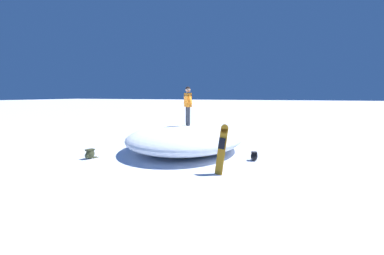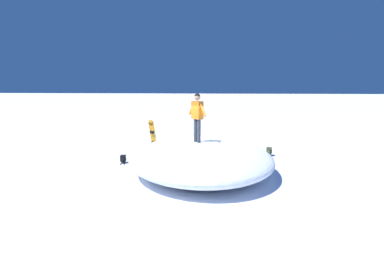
{
  "view_description": "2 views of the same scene",
  "coord_description": "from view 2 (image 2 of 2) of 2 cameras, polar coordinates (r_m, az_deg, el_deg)",
  "views": [
    {
      "loc": [
        11.22,
        5.17,
        2.59
      ],
      "look_at": [
        -0.22,
        0.81,
        1.11
      ],
      "focal_mm": 25.59,
      "sensor_mm": 36.0,
      "label": 1
    },
    {
      "loc": [
        -11.79,
        -0.63,
        3.21
      ],
      "look_at": [
        -0.75,
        0.65,
        1.72
      ],
      "focal_mm": 28.98,
      "sensor_mm": 36.0,
      "label": 2
    }
  ],
  "objects": [
    {
      "name": "ground",
      "position": [
        12.23,
        3.45,
        -7.59
      ],
      "size": [
        240.0,
        240.0,
        0.0
      ],
      "primitive_type": "plane",
      "color": "white"
    },
    {
      "name": "snow_mound",
      "position": [
        11.63,
        1.58,
        -5.47
      ],
      "size": [
        7.61,
        6.42,
        1.15
      ],
      "primitive_type": "ellipsoid",
      "rotation": [
        0.0,
        0.0,
        0.19
      ],
      "color": "white",
      "rests_on": "ground"
    },
    {
      "name": "snowboarder_standing",
      "position": [
        11.33,
        0.97,
        2.72
      ],
      "size": [
        0.86,
        0.76,
        1.8
      ],
      "color": "#333842",
      "rests_on": "snow_mound"
    },
    {
      "name": "snowboard_primary_upright",
      "position": [
        15.09,
        -7.24,
        -1.46
      ],
      "size": [
        0.44,
        0.41,
        1.63
      ],
      "color": "orange",
      "rests_on": "ground"
    },
    {
      "name": "backpack_near",
      "position": [
        13.36,
        -12.55,
        -5.69
      ],
      "size": [
        0.53,
        0.32,
        0.34
      ],
      "color": "black",
      "rests_on": "ground"
    },
    {
      "name": "backpack_far",
      "position": [
        14.78,
        14.0,
        -4.32
      ],
      "size": [
        0.59,
        0.35,
        0.4
      ],
      "color": "#383D23",
      "rests_on": "ground"
    }
  ]
}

